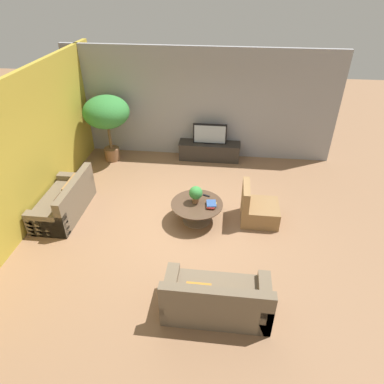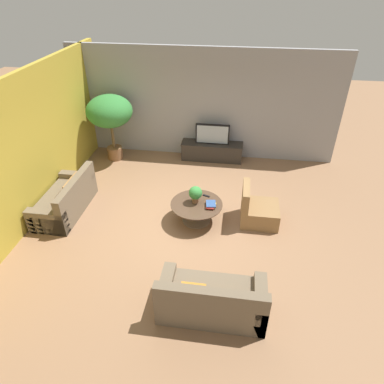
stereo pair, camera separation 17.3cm
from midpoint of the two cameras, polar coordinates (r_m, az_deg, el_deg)
ground_plane at (r=7.54m, az=-1.99°, el=-4.78°), size 24.00×24.00×0.00m
back_wall_stone at (r=9.68m, az=0.70°, el=14.44°), size 7.40×0.12×3.00m
side_wall_left at (r=8.01m, az=-25.90°, el=6.72°), size 0.12×7.40×3.00m
media_console at (r=9.85m, az=2.40°, el=6.90°), size 1.73×0.50×0.50m
television at (r=9.62m, az=2.47°, el=9.63°), size 0.94×0.13×0.56m
coffee_table at (r=7.36m, az=0.14°, el=-2.78°), size 1.11×1.11×0.44m
couch_by_wall at (r=8.14m, az=-20.99°, el=-1.58°), size 0.84×1.74×0.84m
couch_near_entry at (r=5.66m, az=3.17°, el=-17.46°), size 1.69×0.84×0.84m
armchair_wicker at (r=7.52m, az=10.18°, el=-2.90°), size 0.80×0.76×0.86m
potted_palm_tall at (r=9.65m, az=-14.57°, el=12.47°), size 1.24×1.24×1.85m
potted_plant_tabletop at (r=7.20m, az=-0.05°, el=-0.24°), size 0.29×0.29×0.38m
book_stack at (r=7.21m, az=2.54°, el=-2.05°), size 0.23×0.30×0.07m
remote_black at (r=7.52m, az=1.74°, el=-0.60°), size 0.16×0.10×0.02m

